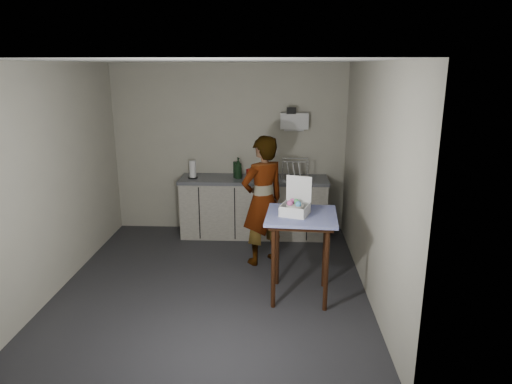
{
  "coord_description": "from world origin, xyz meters",
  "views": [
    {
      "loc": [
        0.74,
        -4.99,
        2.55
      ],
      "look_at": [
        0.49,
        0.45,
        1.04
      ],
      "focal_mm": 32.0,
      "sensor_mm": 36.0,
      "label": 1
    }
  ],
  "objects_px": {
    "paper_towel": "(193,170)",
    "bakery_box": "(295,206)",
    "standing_man": "(263,201)",
    "soap_bottle": "(238,168)",
    "soda_can": "(249,173)",
    "dark_bottle": "(236,170)",
    "kitchen_counter": "(254,208)",
    "dish_rack": "(294,174)",
    "side_table": "(301,225)"
  },
  "relations": [
    {
      "from": "paper_towel",
      "to": "bakery_box",
      "type": "bearing_deg",
      "value": -52.4
    },
    {
      "from": "standing_man",
      "to": "soap_bottle",
      "type": "distance_m",
      "value": 1.09
    },
    {
      "from": "soda_can",
      "to": "dark_bottle",
      "type": "distance_m",
      "value": 0.2
    },
    {
      "from": "kitchen_counter",
      "to": "bakery_box",
      "type": "xyz_separation_m",
      "value": [
        0.55,
        -1.95,
        0.65
      ]
    },
    {
      "from": "soap_bottle",
      "to": "dark_bottle",
      "type": "height_order",
      "value": "soap_bottle"
    },
    {
      "from": "soap_bottle",
      "to": "dish_rack",
      "type": "height_order",
      "value": "soap_bottle"
    },
    {
      "from": "dish_rack",
      "to": "bakery_box",
      "type": "height_order",
      "value": "bakery_box"
    },
    {
      "from": "side_table",
      "to": "dish_rack",
      "type": "height_order",
      "value": "dish_rack"
    },
    {
      "from": "soap_bottle",
      "to": "bakery_box",
      "type": "height_order",
      "value": "bakery_box"
    },
    {
      "from": "soap_bottle",
      "to": "bakery_box",
      "type": "distance_m",
      "value": 2.07
    },
    {
      "from": "side_table",
      "to": "dark_bottle",
      "type": "height_order",
      "value": "dark_bottle"
    },
    {
      "from": "bakery_box",
      "to": "dark_bottle",
      "type": "bearing_deg",
      "value": 130.91
    },
    {
      "from": "soda_can",
      "to": "paper_towel",
      "type": "relative_size",
      "value": 0.5
    },
    {
      "from": "kitchen_counter",
      "to": "soda_can",
      "type": "distance_m",
      "value": 0.56
    },
    {
      "from": "standing_man",
      "to": "paper_towel",
      "type": "height_order",
      "value": "standing_man"
    },
    {
      "from": "side_table",
      "to": "soda_can",
      "type": "height_order",
      "value": "soda_can"
    },
    {
      "from": "kitchen_counter",
      "to": "bakery_box",
      "type": "height_order",
      "value": "bakery_box"
    },
    {
      "from": "kitchen_counter",
      "to": "soap_bottle",
      "type": "xyz_separation_m",
      "value": [
        -0.23,
        -0.03,
        0.64
      ]
    },
    {
      "from": "standing_man",
      "to": "dark_bottle",
      "type": "bearing_deg",
      "value": -101.61
    },
    {
      "from": "kitchen_counter",
      "to": "dark_bottle",
      "type": "bearing_deg",
      "value": 176.58
    },
    {
      "from": "kitchen_counter",
      "to": "standing_man",
      "type": "distance_m",
      "value": 1.12
    },
    {
      "from": "side_table",
      "to": "bakery_box",
      "type": "bearing_deg",
      "value": -178.41
    },
    {
      "from": "bakery_box",
      "to": "side_table",
      "type": "bearing_deg",
      "value": 15.64
    },
    {
      "from": "dark_bottle",
      "to": "bakery_box",
      "type": "height_order",
      "value": "bakery_box"
    },
    {
      "from": "standing_man",
      "to": "dark_bottle",
      "type": "relative_size",
      "value": 6.93
    },
    {
      "from": "soda_can",
      "to": "dish_rack",
      "type": "xyz_separation_m",
      "value": [
        0.69,
        -0.01,
        -0.0
      ]
    },
    {
      "from": "standing_man",
      "to": "paper_towel",
      "type": "relative_size",
      "value": 6.4
    },
    {
      "from": "soap_bottle",
      "to": "dark_bottle",
      "type": "bearing_deg",
      "value": 132.62
    },
    {
      "from": "kitchen_counter",
      "to": "paper_towel",
      "type": "distance_m",
      "value": 1.11
    },
    {
      "from": "soap_bottle",
      "to": "paper_towel",
      "type": "relative_size",
      "value": 1.19
    },
    {
      "from": "soap_bottle",
      "to": "kitchen_counter",
      "type": "bearing_deg",
      "value": 7.72
    },
    {
      "from": "kitchen_counter",
      "to": "paper_towel",
      "type": "relative_size",
      "value": 8.39
    },
    {
      "from": "side_table",
      "to": "soda_can",
      "type": "distance_m",
      "value": 2.1
    },
    {
      "from": "paper_towel",
      "to": "dish_rack",
      "type": "xyz_separation_m",
      "value": [
        1.53,
        0.05,
        -0.06
      ]
    },
    {
      "from": "kitchen_counter",
      "to": "dark_bottle",
      "type": "xyz_separation_m",
      "value": [
        -0.28,
        0.02,
        0.61
      ]
    },
    {
      "from": "dark_bottle",
      "to": "dish_rack",
      "type": "distance_m",
      "value": 0.89
    },
    {
      "from": "dish_rack",
      "to": "bakery_box",
      "type": "xyz_separation_m",
      "value": [
        -0.06,
        -1.96,
        0.1
      ]
    },
    {
      "from": "standing_man",
      "to": "soda_can",
      "type": "height_order",
      "value": "standing_man"
    },
    {
      "from": "side_table",
      "to": "dark_bottle",
      "type": "xyz_separation_m",
      "value": [
        -0.9,
        1.97,
        0.17
      ]
    },
    {
      "from": "bakery_box",
      "to": "kitchen_counter",
      "type": "bearing_deg",
      "value": 123.82
    },
    {
      "from": "soda_can",
      "to": "paper_towel",
      "type": "height_order",
      "value": "paper_towel"
    },
    {
      "from": "soda_can",
      "to": "paper_towel",
      "type": "xyz_separation_m",
      "value": [
        -0.84,
        -0.06,
        0.06
      ]
    },
    {
      "from": "kitchen_counter",
      "to": "side_table",
      "type": "relative_size",
      "value": 2.27
    },
    {
      "from": "dish_rack",
      "to": "soda_can",
      "type": "bearing_deg",
      "value": 179.12
    },
    {
      "from": "side_table",
      "to": "paper_towel",
      "type": "relative_size",
      "value": 3.69
    },
    {
      "from": "soda_can",
      "to": "kitchen_counter",
      "type": "bearing_deg",
      "value": -12.96
    },
    {
      "from": "paper_towel",
      "to": "bakery_box",
      "type": "xyz_separation_m",
      "value": [
        1.47,
        -1.91,
        0.04
      ]
    },
    {
      "from": "standing_man",
      "to": "soap_bottle",
      "type": "xyz_separation_m",
      "value": [
        -0.4,
        0.99,
        0.21
      ]
    },
    {
      "from": "dark_bottle",
      "to": "bakery_box",
      "type": "relative_size",
      "value": 0.62
    },
    {
      "from": "standing_man",
      "to": "bakery_box",
      "type": "relative_size",
      "value": 4.28
    }
  ]
}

